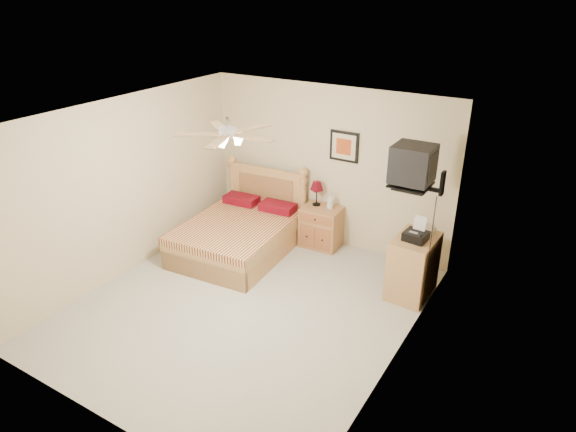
# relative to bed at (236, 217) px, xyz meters

# --- Properties ---
(floor) EXTENTS (4.50, 4.50, 0.00)m
(floor) POSITION_rel_bed_xyz_m (0.95, -1.12, -0.61)
(floor) COLOR #A8A598
(floor) RESTS_ON ground
(ceiling) EXTENTS (4.00, 4.50, 0.04)m
(ceiling) POSITION_rel_bed_xyz_m (0.95, -1.12, 1.89)
(ceiling) COLOR white
(ceiling) RESTS_ON ground
(wall_back) EXTENTS (4.00, 0.04, 2.50)m
(wall_back) POSITION_rel_bed_xyz_m (0.95, 1.13, 0.64)
(wall_back) COLOR beige
(wall_back) RESTS_ON ground
(wall_front) EXTENTS (4.00, 0.04, 2.50)m
(wall_front) POSITION_rel_bed_xyz_m (0.95, -3.37, 0.64)
(wall_front) COLOR beige
(wall_front) RESTS_ON ground
(wall_left) EXTENTS (0.04, 4.50, 2.50)m
(wall_left) POSITION_rel_bed_xyz_m (-1.05, -1.12, 0.64)
(wall_left) COLOR beige
(wall_left) RESTS_ON ground
(wall_right) EXTENTS (0.04, 4.50, 2.50)m
(wall_right) POSITION_rel_bed_xyz_m (2.95, -1.12, 0.64)
(wall_right) COLOR beige
(wall_right) RESTS_ON ground
(bed) EXTENTS (1.56, 1.98, 1.22)m
(bed) POSITION_rel_bed_xyz_m (0.00, 0.00, 0.00)
(bed) COLOR #A16C3C
(bed) RESTS_ON ground
(nightstand) EXTENTS (0.63, 0.48, 0.65)m
(nightstand) POSITION_rel_bed_xyz_m (0.99, 0.88, -0.28)
(nightstand) COLOR #A06336
(nightstand) RESTS_ON ground
(table_lamp) EXTENTS (0.26, 0.26, 0.40)m
(table_lamp) POSITION_rel_bed_xyz_m (0.86, 0.95, 0.24)
(table_lamp) COLOR #530713
(table_lamp) RESTS_ON nightstand
(lotion_bottle) EXTENTS (0.12, 0.12, 0.27)m
(lotion_bottle) POSITION_rel_bed_xyz_m (1.12, 0.93, 0.18)
(lotion_bottle) COLOR silver
(lotion_bottle) RESTS_ON nightstand
(framed_picture) EXTENTS (0.46, 0.04, 0.46)m
(framed_picture) POSITION_rel_bed_xyz_m (1.22, 1.11, 1.01)
(framed_picture) COLOR black
(framed_picture) RESTS_ON wall_back
(dresser) EXTENTS (0.52, 0.74, 0.85)m
(dresser) POSITION_rel_bed_xyz_m (2.68, 0.28, -0.19)
(dresser) COLOR #B8794D
(dresser) RESTS_ON ground
(fax_machine) EXTENTS (0.31, 0.32, 0.30)m
(fax_machine) POSITION_rel_bed_xyz_m (2.69, 0.22, 0.39)
(fax_machine) COLOR black
(fax_machine) RESTS_ON dresser
(magazine_lower) EXTENTS (0.21, 0.27, 0.02)m
(magazine_lower) POSITION_rel_bed_xyz_m (2.65, 0.52, 0.25)
(magazine_lower) COLOR beige
(magazine_lower) RESTS_ON dresser
(magazine_upper) EXTENTS (0.24, 0.29, 0.02)m
(magazine_upper) POSITION_rel_bed_xyz_m (2.64, 0.55, 0.27)
(magazine_upper) COLOR gray
(magazine_upper) RESTS_ON magazine_lower
(wall_tv) EXTENTS (0.56, 0.46, 0.58)m
(wall_tv) POSITION_rel_bed_xyz_m (2.70, 0.22, 1.20)
(wall_tv) COLOR black
(wall_tv) RESTS_ON wall_right
(ceiling_fan) EXTENTS (1.14, 1.14, 0.28)m
(ceiling_fan) POSITION_rel_bed_xyz_m (0.95, -1.32, 1.75)
(ceiling_fan) COLOR white
(ceiling_fan) RESTS_ON ceiling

